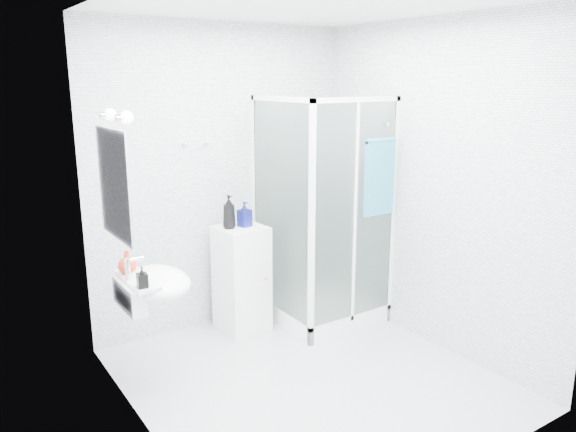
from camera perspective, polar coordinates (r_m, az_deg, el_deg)
room at (r=3.82m, az=2.30°, el=1.04°), size 2.40×2.60×2.60m
shower_enclosure at (r=5.03m, az=3.25°, el=-5.90°), size 0.90×0.95×2.00m
wall_basin at (r=3.90m, az=-13.69°, el=-6.79°), size 0.46×0.56×0.35m
mirror at (r=3.66m, az=-17.24°, el=3.07°), size 0.02×0.60×0.70m
vanity_lights at (r=3.62m, az=-16.96°, el=9.70°), size 0.10×0.40×0.08m
wall_hooks at (r=4.71m, az=-9.27°, el=7.27°), size 0.23×0.06×0.03m
storage_cabinet at (r=4.88m, az=-4.72°, el=-6.37°), size 0.40×0.42×0.93m
hand_towel at (r=4.68m, az=9.27°, el=4.13°), size 0.30×0.04×0.64m
shampoo_bottle_a at (r=4.67m, az=-6.02°, el=0.42°), size 0.12×0.12×0.28m
shampoo_bottle_b at (r=4.73m, az=-4.44°, el=0.20°), size 0.11×0.11×0.21m
soap_dispenser_orange at (r=3.94m, az=-16.04°, el=-4.49°), size 0.16×0.16×0.16m
soap_dispenser_black at (r=3.65m, az=-14.60°, el=-6.04°), size 0.07×0.07×0.14m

